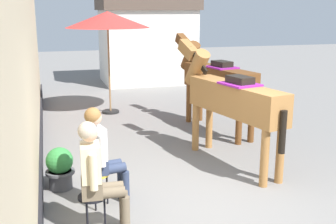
{
  "coord_description": "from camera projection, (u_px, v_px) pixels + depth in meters",
  "views": [
    {
      "loc": [
        -2.2,
        -4.94,
        2.62
      ],
      "look_at": [
        -0.4,
        1.2,
        1.05
      ],
      "focal_mm": 44.77,
      "sensor_mm": 36.0,
      "label": 1
    }
  ],
  "objects": [
    {
      "name": "saddled_horse_near",
      "position": [
        231.0,
        98.0,
        7.11
      ],
      "size": [
        0.92,
        2.96,
        2.06
      ],
      "color": "#9E6B38",
      "rests_on": "ground_plane"
    },
    {
      "name": "saddled_horse_far",
      "position": [
        215.0,
        79.0,
        9.11
      ],
      "size": [
        0.88,
        2.96,
        2.06
      ],
      "color": "brown",
      "rests_on": "ground_plane"
    },
    {
      "name": "flower_planter_far",
      "position": [
        60.0,
        167.0,
        6.23
      ],
      "size": [
        0.43,
        0.43,
        0.64
      ],
      "color": "#4C4C51",
      "rests_on": "ground_plane"
    },
    {
      "name": "seated_visitor_near",
      "position": [
        97.0,
        172.0,
        4.89
      ],
      "size": [
        0.61,
        0.49,
        1.39
      ],
      "color": "black",
      "rests_on": "ground_plane"
    },
    {
      "name": "ground_plane",
      "position": [
        162.0,
        140.0,
        8.63
      ],
      "size": [
        40.0,
        40.0,
        0.0
      ],
      "primitive_type": "plane",
      "color": "slate"
    },
    {
      "name": "distant_cottage",
      "position": [
        147.0,
        33.0,
        15.21
      ],
      "size": [
        3.4,
        2.6,
        3.5
      ],
      "color": "silver",
      "rests_on": "ground_plane"
    },
    {
      "name": "cafe_parasol",
      "position": [
        108.0,
        20.0,
        10.36
      ],
      "size": [
        2.1,
        2.1,
        2.58
      ],
      "color": "black",
      "rests_on": "ground_plane"
    },
    {
      "name": "seated_visitor_far",
      "position": [
        100.0,
        151.0,
        5.59
      ],
      "size": [
        0.61,
        0.48,
        1.39
      ],
      "color": "gold",
      "rests_on": "ground_plane"
    },
    {
      "name": "pub_facade_wall",
      "position": [
        23.0,
        85.0,
        6.17
      ],
      "size": [
        0.34,
        14.0,
        3.4
      ],
      "color": "#CCB793",
      "rests_on": "ground_plane"
    }
  ]
}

